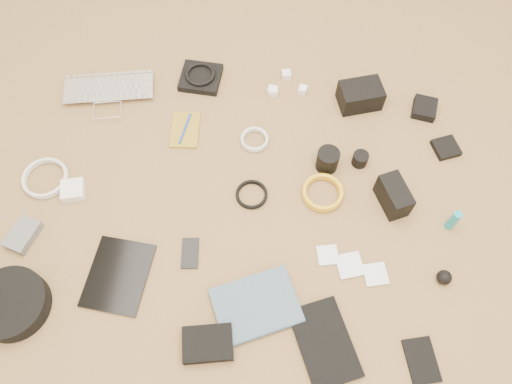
# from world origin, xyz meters

# --- Properties ---
(laptop) EXTENTS (0.36, 0.28, 0.03)m
(laptop) POSITION_xyz_m (-0.51, 0.35, 0.01)
(laptop) COLOR silver
(laptop) RESTS_ON ground
(headphone_pouch) EXTENTS (0.15, 0.15, 0.03)m
(headphone_pouch) POSITION_xyz_m (-0.20, 0.48, 0.01)
(headphone_pouch) COLOR black
(headphone_pouch) RESTS_ON ground
(headphones) EXTENTS (0.11, 0.11, 0.01)m
(headphones) POSITION_xyz_m (-0.20, 0.48, 0.03)
(headphones) COLOR black
(headphones) RESTS_ON headphone_pouch
(charger_a) EXTENTS (0.04, 0.04, 0.03)m
(charger_a) POSITION_xyz_m (0.07, 0.45, 0.01)
(charger_a) COLOR white
(charger_a) RESTS_ON ground
(charger_b) EXTENTS (0.04, 0.04, 0.03)m
(charger_b) POSITION_xyz_m (0.12, 0.53, 0.02)
(charger_b) COLOR white
(charger_b) RESTS_ON ground
(charger_c) EXTENTS (0.04, 0.04, 0.03)m
(charger_c) POSITION_xyz_m (0.18, 0.46, 0.01)
(charger_c) COLOR white
(charger_c) RESTS_ON ground
(charger_d) EXTENTS (0.03, 0.03, 0.03)m
(charger_d) POSITION_xyz_m (0.08, 0.44, 0.01)
(charger_d) COLOR white
(charger_d) RESTS_ON ground
(dslr_camera) EXTENTS (0.17, 0.14, 0.08)m
(dslr_camera) POSITION_xyz_m (0.39, 0.43, 0.04)
(dslr_camera) COLOR black
(dslr_camera) RESTS_ON ground
(lens_pouch) EXTENTS (0.10, 0.10, 0.03)m
(lens_pouch) POSITION_xyz_m (0.62, 0.42, 0.02)
(lens_pouch) COLOR black
(lens_pouch) RESTS_ON ground
(notebook_olive) EXTENTS (0.11, 0.16, 0.01)m
(notebook_olive) POSITION_xyz_m (-0.22, 0.25, 0.00)
(notebook_olive) COLOR olive
(notebook_olive) RESTS_ON ground
(pen_blue) EXTENTS (0.03, 0.13, 0.01)m
(pen_blue) POSITION_xyz_m (-0.22, 0.25, 0.01)
(pen_blue) COLOR #143DA8
(pen_blue) RESTS_ON notebook_olive
(cable_white_a) EXTENTS (0.10, 0.10, 0.01)m
(cable_white_a) POSITION_xyz_m (0.03, 0.23, 0.01)
(cable_white_a) COLOR silver
(cable_white_a) RESTS_ON ground
(lens_a) EXTENTS (0.09, 0.09, 0.08)m
(lens_a) POSITION_xyz_m (0.28, 0.16, 0.04)
(lens_a) COLOR black
(lens_a) RESTS_ON ground
(lens_b) EXTENTS (0.06, 0.06, 0.05)m
(lens_b) POSITION_xyz_m (0.39, 0.18, 0.02)
(lens_b) COLOR black
(lens_b) RESTS_ON ground
(card_reader) EXTENTS (0.10, 0.10, 0.02)m
(card_reader) POSITION_xyz_m (0.69, 0.26, 0.01)
(card_reader) COLOR black
(card_reader) RESTS_ON ground
(power_brick) EXTENTS (0.09, 0.09, 0.03)m
(power_brick) POSITION_xyz_m (-0.54, -0.03, 0.02)
(power_brick) COLOR white
(power_brick) RESTS_ON ground
(cable_white_b) EXTENTS (0.16, 0.16, 0.01)m
(cable_white_b) POSITION_xyz_m (-0.65, 0.01, 0.01)
(cable_white_b) COLOR silver
(cable_white_b) RESTS_ON ground
(cable_black) EXTENTS (0.11, 0.11, 0.01)m
(cable_black) POSITION_xyz_m (0.04, 0.02, 0.00)
(cable_black) COLOR black
(cable_black) RESTS_ON ground
(cable_yellow) EXTENTS (0.17, 0.17, 0.02)m
(cable_yellow) POSITION_xyz_m (0.27, 0.05, 0.01)
(cable_yellow) COLOR gold
(cable_yellow) RESTS_ON ground
(flash) EXTENTS (0.12, 0.14, 0.09)m
(flash) POSITION_xyz_m (0.49, 0.04, 0.05)
(flash) COLOR black
(flash) RESTS_ON ground
(lens_cleaner) EXTENTS (0.03, 0.03, 0.09)m
(lens_cleaner) POSITION_xyz_m (0.67, -0.03, 0.05)
(lens_cleaner) COLOR teal
(lens_cleaner) RESTS_ON ground
(battery_charger) EXTENTS (0.10, 0.13, 0.03)m
(battery_charger) POSITION_xyz_m (-0.65, -0.20, 0.02)
(battery_charger) COLOR #58595E
(battery_charger) RESTS_ON ground
(tablet) EXTENTS (0.20, 0.24, 0.01)m
(tablet) POSITION_xyz_m (-0.33, -0.29, 0.01)
(tablet) COLOR black
(tablet) RESTS_ON ground
(phone) EXTENTS (0.06, 0.10, 0.01)m
(phone) POSITION_xyz_m (-0.13, -0.20, 0.00)
(phone) COLOR black
(phone) RESTS_ON ground
(filter_case_left) EXTENTS (0.07, 0.07, 0.01)m
(filter_case_left) POSITION_xyz_m (0.30, -0.16, 0.00)
(filter_case_left) COLOR silver
(filter_case_left) RESTS_ON ground
(filter_case_mid) EXTENTS (0.10, 0.10, 0.01)m
(filter_case_mid) POSITION_xyz_m (0.36, -0.19, 0.01)
(filter_case_mid) COLOR silver
(filter_case_mid) RESTS_ON ground
(filter_case_right) EXTENTS (0.08, 0.08, 0.01)m
(filter_case_right) POSITION_xyz_m (0.44, -0.21, 0.00)
(filter_case_right) COLOR silver
(filter_case_right) RESTS_ON ground
(air_blower) EXTENTS (0.06, 0.06, 0.04)m
(air_blower) POSITION_xyz_m (0.64, -0.21, 0.02)
(air_blower) COLOR black
(air_blower) RESTS_ON ground
(headphone_case) EXTENTS (0.27, 0.27, 0.06)m
(headphone_case) POSITION_xyz_m (-0.61, -0.41, 0.03)
(headphone_case) COLOR black
(headphone_case) RESTS_ON ground
(drive_case) EXTENTS (0.16, 0.12, 0.04)m
(drive_case) POSITION_xyz_m (-0.03, -0.47, 0.02)
(drive_case) COLOR black
(drive_case) RESTS_ON ground
(paperback) EXTENTS (0.29, 0.26, 0.02)m
(paperback) POSITION_xyz_m (0.13, -0.43, 0.01)
(paperback) COLOR #3E5669
(paperback) RESTS_ON ground
(notebook_black_a) EXTENTS (0.23, 0.27, 0.02)m
(notebook_black_a) POSITION_xyz_m (0.30, -0.43, 0.01)
(notebook_black_a) COLOR black
(notebook_black_a) RESTS_ON ground
(notebook_black_b) EXTENTS (0.11, 0.14, 0.01)m
(notebook_black_b) POSITION_xyz_m (0.57, -0.45, 0.01)
(notebook_black_b) COLOR black
(notebook_black_b) RESTS_ON ground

